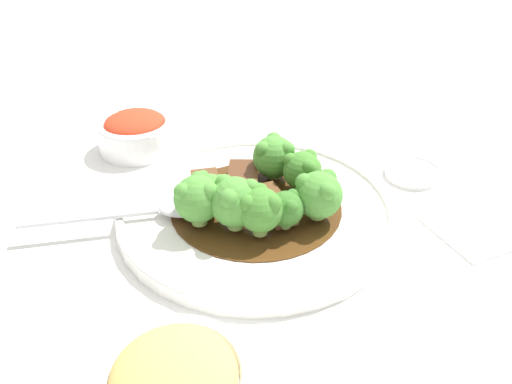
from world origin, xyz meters
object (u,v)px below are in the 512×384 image
at_px(beef_strip_0, 246,178).
at_px(broccoli_floret_7, 274,156).
at_px(broccoli_floret_5, 235,201).
at_px(broccoli_floret_1, 198,198).
at_px(sauce_dish, 414,172).
at_px(beef_strip_1, 275,204).
at_px(broccoli_floret_6, 302,170).
at_px(main_plate, 256,209).
at_px(broccoli_floret_0, 319,194).
at_px(broccoli_floret_4, 260,209).
at_px(side_bowl_kimchi, 136,132).
at_px(broccoli_floret_2, 209,187).
at_px(serving_spoon, 170,208).
at_px(broccoli_floret_3, 286,208).
at_px(beef_strip_2, 207,187).

xyz_separation_m(beef_strip_0, broccoli_floret_7, (-0.00, 0.04, 0.02)).
height_order(beef_strip_0, broccoli_floret_5, broccoli_floret_5).
bearing_deg(broccoli_floret_1, broccoli_floret_7, 118.29).
relative_size(beef_strip_0, broccoli_floret_5, 1.31).
bearing_deg(sauce_dish, beef_strip_1, -82.05).
relative_size(beef_strip_1, broccoli_floret_6, 1.51).
relative_size(beef_strip_0, broccoli_floret_1, 1.35).
relative_size(broccoli_floret_1, broccoli_floret_7, 1.06).
bearing_deg(main_plate, broccoli_floret_7, 138.33).
bearing_deg(broccoli_floret_1, main_plate, 100.85).
distance_m(broccoli_floret_0, broccoli_floret_4, 0.07).
bearing_deg(sauce_dish, side_bowl_kimchi, -122.38).
height_order(broccoli_floret_1, side_bowl_kimchi, broccoli_floret_1).
bearing_deg(broccoli_floret_2, broccoli_floret_1, -44.64).
xyz_separation_m(broccoli_floret_4, broccoli_floret_7, (-0.10, 0.06, -0.00)).
height_order(broccoli_floret_4, serving_spoon, broccoli_floret_4).
distance_m(broccoli_floret_0, sauce_dish, 0.19).
height_order(broccoli_floret_5, broccoli_floret_7, broccoli_floret_5).
xyz_separation_m(broccoli_floret_1, sauce_dish, (-0.02, 0.30, -0.04)).
bearing_deg(broccoli_floret_2, beef_strip_1, 70.11).
xyz_separation_m(main_plate, broccoli_floret_7, (-0.05, 0.04, 0.04)).
height_order(broccoli_floret_0, broccoli_floret_5, broccoli_floret_5).
bearing_deg(broccoli_floret_3, broccoli_floret_6, 141.69).
height_order(main_plate, beef_strip_2, beef_strip_2).
xyz_separation_m(beef_strip_0, broccoli_floret_0, (0.09, 0.05, 0.02)).
height_order(broccoli_floret_0, broccoli_floret_6, broccoli_floret_0).
bearing_deg(broccoli_floret_4, serving_spoon, -131.70).
relative_size(main_plate, serving_spoon, 1.50).
height_order(broccoli_floret_1, sauce_dish, broccoli_floret_1).
bearing_deg(broccoli_floret_3, beef_strip_0, -174.54).
bearing_deg(serving_spoon, beef_strip_2, 115.87).
xyz_separation_m(broccoli_floret_3, broccoli_floret_4, (0.00, -0.03, 0.01)).
bearing_deg(beef_strip_1, broccoli_floret_1, -94.10).
bearing_deg(broccoli_floret_2, sauce_dish, 91.05).
bearing_deg(broccoli_floret_5, broccoli_floret_0, 80.54).
bearing_deg(broccoli_floret_7, broccoli_floret_6, 26.79).
xyz_separation_m(beef_strip_2, broccoli_floret_5, (0.08, 0.01, 0.03)).
relative_size(beef_strip_0, broccoli_floret_7, 1.43).
height_order(broccoli_floret_6, broccoli_floret_7, broccoli_floret_7).
bearing_deg(broccoli_floret_6, serving_spoon, -93.13).
height_order(broccoli_floret_0, broccoli_floret_2, broccoli_floret_0).
relative_size(beef_strip_2, broccoli_floret_0, 1.22).
distance_m(beef_strip_0, broccoli_floret_7, 0.04).
xyz_separation_m(serving_spoon, sauce_dish, (0.01, 0.32, -0.02)).
height_order(main_plate, broccoli_floret_2, broccoli_floret_2).
relative_size(serving_spoon, side_bowl_kimchi, 1.98).
height_order(main_plate, broccoli_floret_5, broccoli_floret_5).
relative_size(broccoli_floret_3, broccoli_floret_4, 0.79).
distance_m(main_plate, broccoli_floret_1, 0.08).
xyz_separation_m(beef_strip_0, beef_strip_2, (0.00, -0.05, 0.00)).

